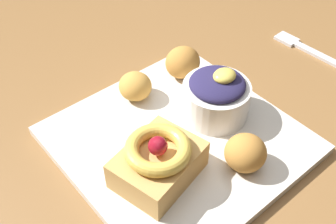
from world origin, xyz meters
TOP-DOWN VIEW (x-y plane):
  - dining_table at (0.00, 0.00)m, footprint 1.56×1.09m
  - front_plate at (-0.05, -0.21)m, footprint 0.27×0.27m
  - cake_slice at (-0.11, -0.24)m, footprint 0.11×0.09m
  - berry_ramekin at (0.02, -0.21)m, footprint 0.09×0.09m
  - fritter_front at (-0.04, -0.12)m, footprint 0.04×0.05m
  - fritter_middle at (-0.02, -0.30)m, footprint 0.05×0.05m
  - fritter_back at (0.04, -0.13)m, footprint 0.05×0.05m
  - fork at (0.24, -0.19)m, footprint 0.03×0.13m

SIDE VIEW (x-z plane):
  - dining_table at x=0.00m, z-range 0.29..1.02m
  - fork at x=0.24m, z-range 0.73..0.73m
  - front_plate at x=-0.05m, z-range 0.73..0.74m
  - fritter_front at x=-0.04m, z-range 0.74..0.78m
  - fritter_middle at x=-0.02m, z-range 0.74..0.78m
  - fritter_back at x=0.04m, z-range 0.74..0.79m
  - cake_slice at x=-0.11m, z-range 0.74..0.80m
  - berry_ramekin at x=0.02m, z-range 0.74..0.81m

